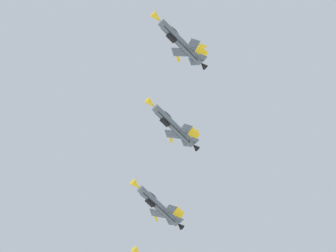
{
  "coord_description": "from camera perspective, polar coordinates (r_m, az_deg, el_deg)",
  "views": [
    {
      "loc": [
        -4.95,
        -7.55,
        1.42
      ],
      "look_at": [
        27.21,
        43.68,
        149.86
      ],
      "focal_mm": 80.02,
      "sensor_mm": 36.0,
      "label": 1
    }
  ],
  "objects": [
    {
      "name": "fighter_jet_left_wing",
      "position": [
        155.01,
        0.91,
        6.46
      ],
      "size": [
        15.77,
        7.84,
        7.15
      ],
      "rotation": [
        0.0,
        -0.77,
        1.82
      ],
      "color": "#4C5666"
    },
    {
      "name": "fighter_jet_left_outer",
      "position": [
        165.9,
        -0.77,
        -6.05
      ],
      "size": [
        15.77,
        8.36,
        6.54
      ],
      "rotation": [
        0.0,
        -0.69,
        1.82
      ],
      "color": "#4C5666"
    },
    {
      "name": "fighter_jet_right_wing",
      "position": [
        161.59,
        0.38,
        0.07
      ],
      "size": [
        15.77,
        8.05,
        6.93
      ],
      "rotation": [
        0.0,
        -0.74,
        1.82
      ],
      "color": "#4C5666"
    }
  ]
}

